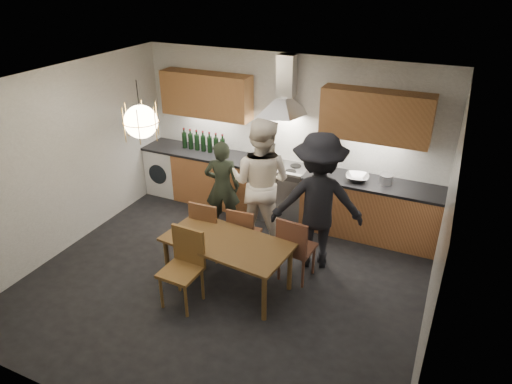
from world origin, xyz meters
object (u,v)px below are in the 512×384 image
at_px(chair_back_left, 207,226).
at_px(person_left, 222,187).
at_px(chair_front, 185,262).
at_px(wine_bottles, 203,141).
at_px(dining_table, 227,246).
at_px(mixing_bowl, 357,178).
at_px(person_mid, 261,182).
at_px(person_right, 318,202).
at_px(stock_pot, 386,179).

relative_size(chair_back_left, person_left, 0.62).
height_order(chair_front, wine_bottles, wine_bottles).
xyz_separation_m(dining_table, mixing_bowl, (1.16, 1.97, 0.34)).
relative_size(person_mid, wine_bottles, 2.30).
relative_size(person_left, person_right, 0.76).
distance_m(person_right, stock_pot, 1.28).
distance_m(person_left, person_right, 1.63).
height_order(mixing_bowl, stock_pot, stock_pot).
bearing_deg(mixing_bowl, wine_bottles, 178.39).
bearing_deg(mixing_bowl, dining_table, -120.40).
bearing_deg(wine_bottles, stock_pot, -0.20).
height_order(person_mid, mixing_bowl, person_mid).
distance_m(chair_front, person_mid, 1.73).
distance_m(mixing_bowl, stock_pot, 0.41).
relative_size(chair_front, person_left, 0.67).
bearing_deg(wine_bottles, chair_front, -64.79).
relative_size(dining_table, chair_front, 1.71).
distance_m(person_right, wine_bottles, 2.62).
distance_m(chair_back_left, wine_bottles, 1.97).
bearing_deg(mixing_bowl, person_right, -106.18).
bearing_deg(dining_table, mixing_bowl, 65.68).
xyz_separation_m(chair_back_left, stock_pot, (2.10, 1.61, 0.44)).
height_order(chair_back_left, person_right, person_right).
distance_m(chair_back_left, person_right, 1.56).
bearing_deg(dining_table, wine_bottles, 132.67).
bearing_deg(mixing_bowl, person_mid, -147.86).
bearing_deg(chair_back_left, person_mid, -123.95).
distance_m(person_left, mixing_bowl, 2.03).
bearing_deg(person_right, chair_front, 29.94).
distance_m(dining_table, wine_bottles, 2.59).
xyz_separation_m(person_left, person_mid, (0.66, -0.04, 0.22)).
xyz_separation_m(person_left, wine_bottles, (-0.79, 0.80, 0.34)).
xyz_separation_m(chair_back_left, mixing_bowl, (1.70, 1.54, 0.42)).
relative_size(chair_back_left, mixing_bowl, 2.66).
distance_m(mixing_bowl, wine_bottles, 2.68).
height_order(dining_table, chair_front, chair_front).
xyz_separation_m(chair_back_left, person_right, (1.40, 0.54, 0.44)).
relative_size(person_mid, stock_pot, 10.03).
xyz_separation_m(dining_table, chair_back_left, (-0.54, 0.43, -0.07)).
bearing_deg(chair_front, stock_pot, 54.95).
bearing_deg(person_left, chair_front, 82.06).
relative_size(mixing_bowl, stock_pot, 1.80).
height_order(chair_back_left, person_left, person_left).
height_order(chair_front, person_left, person_left).
relative_size(person_right, stock_pot, 10.05).
height_order(person_left, person_mid, person_mid).
bearing_deg(mixing_bowl, chair_back_left, -137.75).
height_order(chair_front, mixing_bowl, mixing_bowl).
height_order(chair_back_left, person_mid, person_mid).
xyz_separation_m(person_mid, person_right, (0.93, -0.24, 0.00)).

